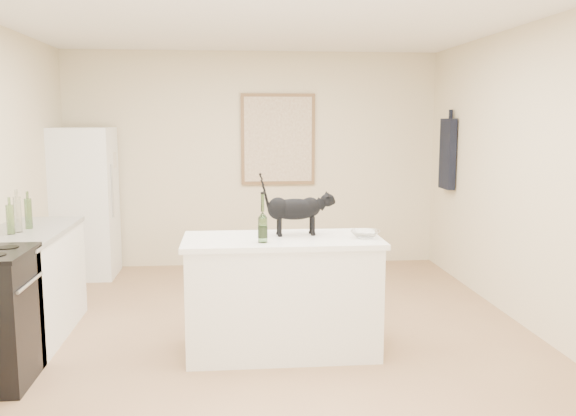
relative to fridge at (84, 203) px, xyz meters
The scene contains 18 objects.
floor 3.17m from the fridge, 50.31° to the right, with size 5.50×5.50×0.00m, color #A17B55.
ceiling 3.52m from the fridge, 50.31° to the right, with size 5.50×5.50×0.00m, color white.
wall_back 2.04m from the fridge, 11.59° to the left, with size 4.50×4.50×0.00m, color beige.
wall_front 5.48m from the fridge, 69.08° to the right, with size 4.50×4.50×0.00m, color beige.
wall_right 4.83m from the fridge, 29.23° to the right, with size 5.50×5.50×0.00m, color beige.
island_base 3.30m from the fridge, 51.20° to the right, with size 1.44×0.67×0.86m, color white.
island_top 3.27m from the fridge, 51.20° to the right, with size 1.50×0.70×0.04m, color white.
left_cabinets 2.09m from the fridge, 90.00° to the right, with size 0.60×1.40×0.86m, color white.
left_countertop 2.05m from the fridge, 90.00° to the right, with size 0.62×1.44×0.04m, color gray.
fridge is the anchor object (origin of this frame).
artwork_frame 2.39m from the fridge, ahead, with size 0.90×0.03×1.10m, color brown.
artwork_canvas 2.38m from the fridge, ahead, with size 0.82×0.00×1.02m, color beige.
hanging_garment 4.19m from the fridge, ahead, with size 0.08×0.34×0.80m, color black.
black_cat 3.27m from the fridge, 48.69° to the right, with size 0.52×0.16×0.36m, color black, non-canonical shape.
wine_bottle 3.32m from the fridge, 55.15° to the right, with size 0.07×0.07×0.32m, color #316327.
glass_bowl 3.74m from the fridge, 44.22° to the right, with size 0.22×0.22×0.05m, color white.
fridge_paper 0.60m from the fridge, 15.49° to the left, with size 0.01×0.14×0.18m, color beige.
counter_bottle_cluster 2.11m from the fridge, 90.53° to the right, with size 0.12×0.31×0.28m.
Camera 1 is at (-0.29, -4.77, 1.79)m, focal length 38.33 mm.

